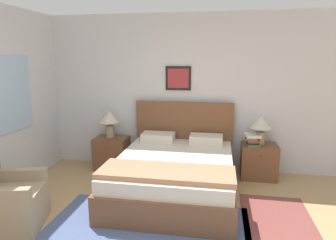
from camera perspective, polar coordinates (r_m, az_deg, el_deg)
name	(u,v)px	position (r m, az deg, el deg)	size (l,w,h in m)	color
wall_back	(188,93)	(5.06, 3.76, 5.12)	(7.14, 0.09, 2.60)	silver
wall_left	(1,101)	(4.67, -29.28, 3.13)	(0.08, 5.18, 2.60)	silver
area_rug_bedside	(277,219)	(3.96, 20.09, -17.30)	(0.82, 1.23, 0.01)	brown
bed	(175,173)	(4.26, 1.31, -10.03)	(1.63, 2.04, 1.17)	brown
armchair	(7,203)	(3.89, -28.28, -13.73)	(0.81, 0.81, 0.84)	#998466
nightstand_near_window	(112,153)	(5.30, -10.66, -6.14)	(0.55, 0.44, 0.55)	brown
nightstand_by_door	(259,161)	(5.01, 16.89, -7.50)	(0.55, 0.44, 0.55)	brown
table_lamp_near_window	(109,119)	(5.15, -11.09, 0.21)	(0.34, 0.34, 0.46)	gray
table_lamp_by_door	(261,124)	(4.85, 17.30, -0.81)	(0.34, 0.34, 0.46)	gray
book_thick_bottom	(252,144)	(4.87, 15.69, -4.42)	(0.23, 0.29, 0.03)	#4C7551
book_hardcover_middle	(252,142)	(4.86, 15.71, -4.09)	(0.19, 0.24, 0.03)	#232328
book_novel_upper	(252,140)	(4.85, 15.73, -3.72)	(0.20, 0.27, 0.04)	#B7332D
book_slim_near_top	(252,138)	(4.85, 15.75, -3.29)	(0.20, 0.27, 0.04)	#4C7551
book_paperback_top	(252,135)	(4.84, 15.78, -2.84)	(0.25, 0.29, 0.04)	silver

